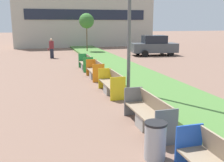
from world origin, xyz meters
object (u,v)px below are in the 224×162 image
Objects in this scene: bench_orange_frame at (95,72)px; sapling_tree_far at (87,21)px; litter_bin at (155,141)px; pedestrian_walking at (52,48)px; bench_grey_frame at (148,116)px; bench_yellow_frame at (112,85)px; parked_car_distant at (154,46)px; bench_green_frame at (86,64)px.

bench_orange_frame is 13.15m from sapling_tree_far.
litter_bin is 0.51× the size of pedestrian_walking.
sapling_tree_far reaches higher than pedestrian_walking.
bench_grey_frame is 0.60× the size of sapling_tree_far.
bench_orange_frame is 0.48× the size of sapling_tree_far.
pedestrian_walking reaches higher than bench_yellow_frame.
litter_bin is 19.35m from parked_car_distant.
bench_green_frame is at bearing -74.13° from pedestrian_walking.
parked_car_distant is (5.60, -3.98, -2.25)m from sapling_tree_far.
pedestrian_walking is 0.39× the size of parked_car_distant.
parked_car_distant is (7.47, 12.00, 0.54)m from bench_yellow_frame.
sapling_tree_far is at bearing 42.21° from pedestrian_walking.
bench_green_frame is 11.77m from litter_bin.
sapling_tree_far is at bearing 83.32° from bench_yellow_frame.
bench_grey_frame is 2.75× the size of litter_bin.
sapling_tree_far is (1.88, 12.71, 2.81)m from bench_orange_frame.
bench_green_frame is 6.72m from pedestrian_walking.
bench_yellow_frame is 14.15m from parked_car_distant.
bench_green_frame is at bearing 87.27° from litter_bin.
bench_green_frame is 9.49m from parked_car_distant.
bench_green_frame is (-0.01, 10.09, -0.01)m from bench_grey_frame.
parked_car_distant is at bearing -35.39° from sapling_tree_far.
bench_green_frame is 0.44× the size of parked_car_distant.
parked_car_distant is at bearing -3.77° from pedestrian_walking.
litter_bin is at bearing -93.62° from bench_orange_frame.
sapling_tree_far reaches higher than bench_grey_frame.
bench_grey_frame and bench_green_frame have the same top height.
bench_orange_frame is at bearing 90.05° from bench_grey_frame.
bench_yellow_frame is at bearing -114.57° from parked_car_distant.
litter_bin is 0.22× the size of sapling_tree_far.
bench_green_frame is at bearing 90.03° from bench_grey_frame.
sapling_tree_far is (2.44, 21.57, 2.73)m from litter_bin.
bench_yellow_frame is at bearing -81.73° from pedestrian_walking.
bench_green_frame is at bearing -100.82° from sapling_tree_far.
parked_car_distant reaches higher than bench_grey_frame.
parked_car_distant reaches higher than pedestrian_walking.
litter_bin is at bearing -107.22° from parked_car_distant.
bench_yellow_frame is 1.09× the size of bench_green_frame.
parked_car_distant is at bearing 37.98° from bench_green_frame.
parked_car_distant is (9.30, -0.61, 0.05)m from pedestrian_walking.
pedestrian_walking is at bearing 98.27° from bench_yellow_frame.
bench_yellow_frame is (-0.00, 3.92, -0.01)m from bench_grey_frame.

